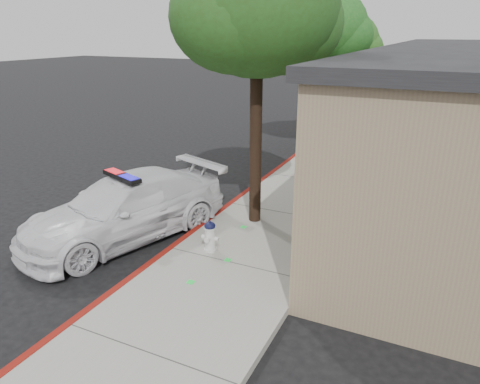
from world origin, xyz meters
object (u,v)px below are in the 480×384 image
street_tree_near (258,14)px  street_tree_mid (324,31)px  street_tree_far (343,46)px  fire_hydrant (210,236)px  police_car (125,208)px

street_tree_near → street_tree_mid: 7.06m
street_tree_near → street_tree_far: (-0.04, 8.43, -0.92)m
street_tree_near → street_tree_mid: street_tree_near is taller
fire_hydrant → street_tree_near: 4.96m
police_car → street_tree_mid: bearing=96.4°
police_car → street_tree_mid: size_ratio=0.92×
fire_hydrant → street_tree_far: street_tree_far is taller
street_tree_far → street_tree_mid: bearing=-105.5°
fire_hydrant → street_tree_near: (0.22, 1.95, 4.55)m
police_car → street_tree_mid: (2.10, 8.98, 3.94)m
street_tree_near → street_tree_far: bearing=90.3°
fire_hydrant → street_tree_near: size_ratio=0.11×
fire_hydrant → street_tree_near: bearing=78.9°
street_tree_near → street_tree_mid: bearing=93.5°
fire_hydrant → street_tree_far: bearing=84.5°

